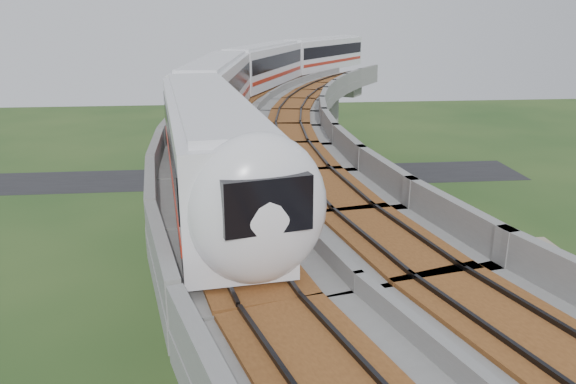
% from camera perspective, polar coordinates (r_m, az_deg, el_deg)
% --- Properties ---
extents(ground, '(160.00, 160.00, 0.00)m').
position_cam_1_polar(ground, '(32.01, -3.42, -13.69)').
color(ground, '#24451B').
rests_on(ground, ground).
extents(dirt_lot, '(18.00, 26.00, 0.04)m').
position_cam_1_polar(dirt_lot, '(33.74, 21.95, -13.27)').
color(dirt_lot, gray).
rests_on(dirt_lot, ground).
extents(asphalt_road, '(60.00, 8.00, 0.03)m').
position_cam_1_polar(asphalt_road, '(59.68, -4.63, 1.51)').
color(asphalt_road, '#232326').
rests_on(asphalt_road, ground).
extents(viaduct, '(19.58, 73.98, 11.40)m').
position_cam_1_polar(viaduct, '(28.73, 3.93, 2.31)').
color(viaduct, '#99968E').
rests_on(viaduct, ground).
extents(metro_train, '(18.94, 59.62, 3.64)m').
position_cam_1_polar(metro_train, '(41.41, -1.78, 11.71)').
color(metro_train, silver).
rests_on(metro_train, ground).
extents(fence, '(3.87, 38.73, 1.50)m').
position_cam_1_polar(fence, '(33.34, 13.89, -11.36)').
color(fence, '#2D382D').
rests_on(fence, ground).
extents(tree_0, '(2.74, 2.74, 3.72)m').
position_cam_1_polar(tree_0, '(53.33, 7.67, 2.26)').
color(tree_0, '#382314').
rests_on(tree_0, ground).
extents(tree_1, '(2.95, 2.95, 3.87)m').
position_cam_1_polar(tree_1, '(45.10, 7.45, -0.55)').
color(tree_1, '#382314').
rests_on(tree_1, ground).
extents(tree_2, '(2.38, 2.38, 3.01)m').
position_cam_1_polar(tree_2, '(34.31, 7.70, -7.76)').
color(tree_2, '#382314').
rests_on(tree_2, ground).
extents(tree_3, '(2.13, 2.13, 2.94)m').
position_cam_1_polar(tree_3, '(27.11, 12.33, -15.45)').
color(tree_3, '#382314').
rests_on(tree_3, ground).
extents(car_dark, '(4.15, 2.44, 1.13)m').
position_cam_1_polar(car_dark, '(42.21, 14.73, -5.24)').
color(car_dark, black).
rests_on(car_dark, dirt_lot).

